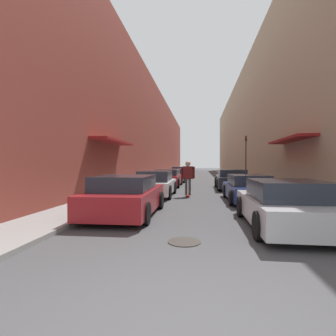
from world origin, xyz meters
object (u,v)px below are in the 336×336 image
(manhole_cover, at_px, (184,242))
(parked_car_left_4, at_px, (180,173))
(parked_car_right_1, at_px, (248,189))
(traffic_light, at_px, (246,154))
(parked_car_left_1, at_px, (156,184))
(parked_car_left_0, at_px, (126,196))
(skateboarder, at_px, (188,175))
(parked_car_left_2, at_px, (168,178))
(parked_car_left_3, at_px, (176,175))
(parked_car_right_2, at_px, (231,179))
(parked_car_right_0, at_px, (286,205))

(manhole_cover, bearing_deg, parked_car_left_4, 94.64)
(parked_car_right_1, distance_m, traffic_light, 12.19)
(parked_car_left_1, height_order, parked_car_right_1, parked_car_left_1)
(parked_car_left_0, height_order, skateboarder, skateboarder)
(parked_car_left_2, height_order, parked_car_left_4, parked_car_left_4)
(parked_car_left_1, distance_m, skateboarder, 1.73)
(parked_car_left_3, bearing_deg, manhole_cover, -84.18)
(skateboarder, relative_size, manhole_cover, 2.59)
(parked_car_left_1, height_order, skateboarder, skateboarder)
(parked_car_left_0, relative_size, manhole_cover, 6.07)
(parked_car_left_2, xyz_separation_m, parked_car_right_1, (4.45, -7.34, -0.04))
(parked_car_right_1, bearing_deg, parked_car_left_0, -141.22)
(parked_car_left_1, relative_size, parked_car_left_4, 1.00)
(parked_car_left_2, distance_m, manhole_cover, 13.81)
(parked_car_right_2, relative_size, skateboarder, 2.64)
(parked_car_left_2, height_order, parked_car_right_2, parked_car_right_2)
(parked_car_left_3, distance_m, parked_car_right_1, 13.19)
(parked_car_left_2, height_order, traffic_light, traffic_light)
(parked_car_right_0, relative_size, parked_car_right_2, 0.86)
(parked_car_left_4, height_order, traffic_light, traffic_light)
(manhole_cover, bearing_deg, parked_car_right_2, 78.85)
(parked_car_left_0, bearing_deg, manhole_cover, -52.74)
(parked_car_left_0, height_order, parked_car_left_3, parked_car_left_0)
(parked_car_right_0, height_order, traffic_light, traffic_light)
(parked_car_right_2, distance_m, traffic_light, 6.64)
(parked_car_left_3, distance_m, parked_car_left_4, 5.25)
(parked_car_left_3, distance_m, skateboarder, 11.13)
(traffic_light, bearing_deg, parked_car_left_1, -121.17)
(parked_car_left_1, xyz_separation_m, parked_car_left_4, (-0.00, 16.21, 0.01))
(parked_car_left_3, height_order, skateboarder, skateboarder)
(parked_car_right_0, relative_size, skateboarder, 2.28)
(parked_car_right_0, relative_size, traffic_light, 1.03)
(parked_car_left_4, relative_size, traffic_light, 1.01)
(parked_car_left_3, relative_size, parked_car_right_0, 1.08)
(parked_car_left_2, xyz_separation_m, traffic_light, (6.37, 4.54, 1.93))
(parked_car_left_0, bearing_deg, parked_car_right_2, 64.71)
(parked_car_right_1, xyz_separation_m, parked_car_right_2, (-0.02, 5.82, 0.06))
(parked_car_left_0, relative_size, parked_car_left_1, 1.05)
(parked_car_left_1, distance_m, parked_car_left_4, 16.21)
(parked_car_right_1, distance_m, manhole_cover, 6.77)
(parked_car_left_3, xyz_separation_m, parked_car_right_2, (4.30, -6.64, 0.05))
(parked_car_left_2, bearing_deg, parked_car_right_2, -18.91)
(parked_car_left_1, xyz_separation_m, traffic_light, (6.28, 10.38, 1.92))
(parked_car_left_2, xyz_separation_m, parked_car_left_4, (0.09, 10.37, 0.02))
(parked_car_left_3, xyz_separation_m, parked_car_right_0, (4.45, -17.24, 0.02))
(parked_car_left_3, height_order, parked_car_right_1, parked_car_left_3)
(parked_car_right_2, relative_size, traffic_light, 1.20)
(parked_car_right_2, xyz_separation_m, skateboarder, (-2.67, -4.36, 0.48))
(parked_car_right_2, height_order, skateboarder, skateboarder)
(parked_car_left_2, bearing_deg, parked_car_left_4, 89.50)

